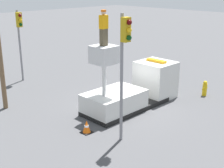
# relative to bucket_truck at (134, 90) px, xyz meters

# --- Properties ---
(ground_plane) EXTENTS (120.00, 120.00, 0.00)m
(ground_plane) POSITION_rel_bucket_truck_xyz_m (-0.66, 0.00, -0.93)
(ground_plane) COLOR #4C4C4F
(bucket_truck) EXTENTS (6.27, 2.18, 3.85)m
(bucket_truck) POSITION_rel_bucket_truck_xyz_m (0.00, 0.00, 0.00)
(bucket_truck) COLOR black
(bucket_truck) RESTS_ON ground
(worker) EXTENTS (0.40, 0.26, 1.75)m
(worker) POSITION_rel_bucket_truck_xyz_m (-2.39, 0.00, 3.80)
(worker) COLOR brown
(worker) RESTS_ON bucket_truck
(traffic_light_pole) EXTENTS (0.34, 0.57, 5.68)m
(traffic_light_pole) POSITION_rel_bucket_truck_xyz_m (-3.58, -2.51, 3.08)
(traffic_light_pole) COLOR gray
(traffic_light_pole) RESTS_ON ground
(traffic_light_across) EXTENTS (0.34, 0.57, 5.06)m
(traffic_light_across) POSITION_rel_bucket_truck_xyz_m (-2.17, 8.79, 2.65)
(traffic_light_across) COLOR gray
(traffic_light_across) RESTS_ON ground
(fire_hydrant) EXTENTS (0.52, 0.28, 0.98)m
(fire_hydrant) POSITION_rel_bucket_truck_xyz_m (4.38, -2.07, -0.45)
(fire_hydrant) COLOR gold
(fire_hydrant) RESTS_ON ground
(traffic_cone_rear) EXTENTS (0.49, 0.49, 0.62)m
(traffic_cone_rear) POSITION_rel_bucket_truck_xyz_m (-4.26, -0.75, -0.64)
(traffic_cone_rear) COLOR black
(traffic_cone_rear) RESTS_ON ground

